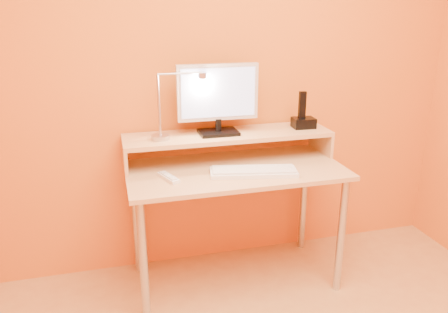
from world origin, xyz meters
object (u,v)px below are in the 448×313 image
object	(u,v)px
lamp_base	(160,137)
phone_dock	(303,123)
monitor_panel	(218,92)
keyboard	(254,172)
mouse	(290,171)
remote_control	(168,178)

from	to	relation	value
lamp_base	phone_dock	world-z (taller)	phone_dock
phone_dock	monitor_panel	bearing A→B (deg)	-177.75
keyboard	phone_dock	bearing A→B (deg)	45.30
mouse	remote_control	xyz separation A→B (m)	(-0.64, 0.09, -0.01)
lamp_base	remote_control	xyz separation A→B (m)	(0.01, -0.20, -0.16)
phone_dock	mouse	bearing A→B (deg)	-120.60
lamp_base	mouse	xyz separation A→B (m)	(0.65, -0.28, -0.16)
phone_dock	lamp_base	bearing A→B (deg)	-174.67
mouse	remote_control	size ratio (longest dim) A/B	0.60
monitor_panel	mouse	bearing A→B (deg)	-44.62
lamp_base	remote_control	size ratio (longest dim) A/B	0.60
keyboard	mouse	size ratio (longest dim) A/B	4.63
keyboard	remote_control	size ratio (longest dim) A/B	2.79
monitor_panel	keyboard	world-z (taller)	monitor_panel
phone_dock	remote_control	bearing A→B (deg)	-161.84
mouse	lamp_base	bearing A→B (deg)	154.12
lamp_base	keyboard	distance (m)	0.54
lamp_base	remote_control	world-z (taller)	lamp_base
phone_dock	mouse	distance (m)	0.41
keyboard	remote_control	world-z (taller)	keyboard
lamp_base	keyboard	xyz separation A→B (m)	(0.46, -0.24, -0.16)
monitor_panel	remote_control	bearing A→B (deg)	-143.41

